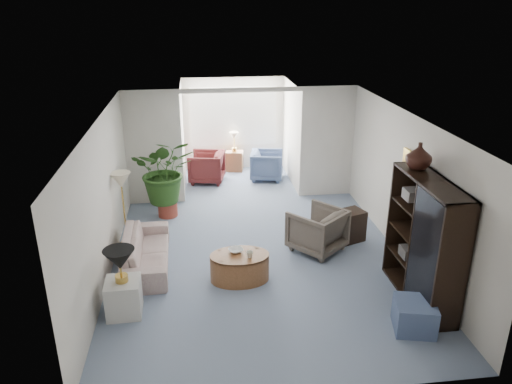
{
  "coord_description": "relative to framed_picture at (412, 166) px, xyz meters",
  "views": [
    {
      "loc": [
        -1.0,
        -7.28,
        4.24
      ],
      "look_at": [
        0.0,
        0.6,
        1.1
      ],
      "focal_mm": 34.5,
      "sensor_mm": 36.0,
      "label": 1
    }
  ],
  "objects": [
    {
      "name": "sunroom_chair_maroon",
      "position": [
        -3.23,
        4.32,
        -1.32
      ],
      "size": [
        0.97,
        0.95,
        0.75
      ],
      "primitive_type": "imported",
      "rotation": [
        0.0,
        0.0,
        -1.77
      ],
      "color": "#501C1B",
      "rests_on": "ground"
    },
    {
      "name": "coffee_cup",
      "position": [
        -2.7,
        -0.43,
        -1.2
      ],
      "size": [
        0.14,
        0.14,
        0.1
      ],
      "primitive_type": "imported",
      "rotation": [
        0.0,
        0.0,
        0.34
      ],
      "color": "beige",
      "rests_on": "coffee_table"
    },
    {
      "name": "cabinet_urn",
      "position": [
        -0.23,
        -0.67,
        0.39
      ],
      "size": [
        0.38,
        0.38,
        0.4
      ],
      "primitive_type": "imported",
      "color": "#321710",
      "rests_on": "entertainment_cabinet"
    },
    {
      "name": "back_pier_left",
      "position": [
        -4.36,
        3.1,
        -0.45
      ],
      "size": [
        1.2,
        0.12,
        2.5
      ],
      "primitive_type": "cube",
      "color": "silver",
      "rests_on": "ground"
    },
    {
      "name": "coffee_table",
      "position": [
        -2.85,
        -0.33,
        -1.47
      ],
      "size": [
        1.21,
        1.21,
        0.45
      ],
      "primitive_type": "cylinder",
      "rotation": [
        0.0,
        0.0,
        0.34
      ],
      "color": "brown",
      "rests_on": "ground"
    },
    {
      "name": "side_table_dark",
      "position": [
        -0.68,
        0.81,
        -1.41
      ],
      "size": [
        0.6,
        0.54,
        0.59
      ],
      "primitive_type": "cube",
      "rotation": [
        0.0,
        0.0,
        0.36
      ],
      "color": "black",
      "rests_on": "ground"
    },
    {
      "name": "ottoman",
      "position": [
        -0.61,
        -1.9,
        -1.49
      ],
      "size": [
        0.64,
        0.64,
        0.42
      ],
      "primitive_type": "cube",
      "rotation": [
        0.0,
        0.0,
        -0.24
      ],
      "color": "slate",
      "rests_on": "ground"
    },
    {
      "name": "floor",
      "position": [
        -2.46,
        0.1,
        -1.7
      ],
      "size": [
        6.0,
        6.0,
        0.0
      ],
      "primitive_type": "plane",
      "color": "#7C89A4",
      "rests_on": "ground"
    },
    {
      "name": "sofa",
      "position": [
        -4.38,
        0.32,
        -1.43
      ],
      "size": [
        0.79,
        1.9,
        0.55
      ],
      "primitive_type": "imported",
      "rotation": [
        0.0,
        0.0,
        1.6
      ],
      "color": "beige",
      "rests_on": "ground"
    },
    {
      "name": "window_blinds",
      "position": [
        -2.46,
        5.25,
        -0.3
      ],
      "size": [
        2.2,
        0.02,
        1.5
      ],
      "primitive_type": "cube",
      "color": "white"
    },
    {
      "name": "sunroom_chair_blue",
      "position": [
        -1.73,
        4.32,
        -1.34
      ],
      "size": [
        0.93,
        0.91,
        0.72
      ],
      "primitive_type": "imported",
      "rotation": [
        0.0,
        0.0,
        1.37
      ],
      "color": "slate",
      "rests_on": "ground"
    },
    {
      "name": "window_pane",
      "position": [
        -2.46,
        5.28,
        -0.3
      ],
      "size": [
        2.2,
        0.02,
        1.5
      ],
      "primitive_type": "cube",
      "color": "white"
    },
    {
      "name": "shelf_clutter",
      "position": [
        -0.28,
        -1.26,
        -0.61
      ],
      "size": [
        0.3,
        1.19,
        1.06
      ],
      "color": "#2B2925",
      "rests_on": "entertainment_cabinet"
    },
    {
      "name": "back_header",
      "position": [
        -2.46,
        3.1,
        0.75
      ],
      "size": [
        2.6,
        0.12,
        0.1
      ],
      "primitive_type": "cube",
      "color": "silver",
      "rests_on": "back_pier_left"
    },
    {
      "name": "wingback_chair",
      "position": [
        -1.38,
        0.51,
        -1.31
      ],
      "size": [
        1.2,
        1.2,
        0.78
      ],
      "primitive_type": "imported",
      "rotation": [
        0.0,
        0.0,
        3.85
      ],
      "color": "#5F554B",
      "rests_on": "ground"
    },
    {
      "name": "coffee_bowl",
      "position": [
        -2.9,
        -0.23,
        -1.22
      ],
      "size": [
        0.29,
        0.29,
        0.06
      ],
      "primitive_type": "imported",
      "rotation": [
        0.0,
        0.0,
        0.34
      ],
      "color": "silver",
      "rests_on": "coffee_table"
    },
    {
      "name": "entertainment_cabinet",
      "position": [
        -0.23,
        -1.17,
        -0.75
      ],
      "size": [
        0.45,
        1.71,
        1.9
      ],
      "primitive_type": "cube",
      "color": "black",
      "rests_on": "ground"
    },
    {
      "name": "sunroom_floor",
      "position": [
        -2.46,
        4.2,
        -1.7
      ],
      "size": [
        2.6,
        2.6,
        0.0
      ],
      "primitive_type": "plane",
      "color": "#7C89A4",
      "rests_on": "ground"
    },
    {
      "name": "framed_picture",
      "position": [
        0.0,
        0.0,
        0.0
      ],
      "size": [
        0.04,
        0.5,
        0.4
      ],
      "primitive_type": "cube",
      "color": "#B2A38E"
    },
    {
      "name": "house_plant",
      "position": [
        -4.1,
        2.36,
        -0.69
      ],
      "size": [
        1.23,
        1.07,
        1.37
      ],
      "primitive_type": "imported",
      "color": "#28501B",
      "rests_on": "plant_pot"
    },
    {
      "name": "table_lamp",
      "position": [
        -4.58,
        -1.03,
        -0.82
      ],
      "size": [
        0.44,
        0.44,
        0.3
      ],
      "primitive_type": "cone",
      "color": "black",
      "rests_on": "end_table"
    },
    {
      "name": "sunroom_table",
      "position": [
        -2.48,
        5.07,
        -1.44
      ],
      "size": [
        0.49,
        0.41,
        0.53
      ],
      "primitive_type": "cube",
      "rotation": [
        0.0,
        0.0,
        -0.2
      ],
      "color": "brown",
      "rests_on": "ground"
    },
    {
      "name": "back_pier_right",
      "position": [
        -0.56,
        3.1,
        -0.45
      ],
      "size": [
        1.2,
        0.12,
        2.5
      ],
      "primitive_type": "cube",
      "color": "silver",
      "rests_on": "ground"
    },
    {
      "name": "plant_pot",
      "position": [
        -4.1,
        2.36,
        -1.54
      ],
      "size": [
        0.4,
        0.4,
        0.32
      ],
      "primitive_type": "cylinder",
      "color": "#993B2C",
      "rests_on": "ground"
    },
    {
      "name": "end_table",
      "position": [
        -4.58,
        -1.03,
        -1.43
      ],
      "size": [
        0.5,
        0.5,
        0.53
      ],
      "primitive_type": "cube",
      "rotation": [
        0.0,
        0.0,
        0.03
      ],
      "color": "beige",
      "rests_on": "ground"
    },
    {
      "name": "floor_lamp",
      "position": [
        -4.8,
        1.19,
        -0.45
      ],
      "size": [
        0.36,
        0.36,
        0.28
      ],
      "primitive_type": "cone",
      "color": "#F4E6C2",
      "rests_on": "ground"
    }
  ]
}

